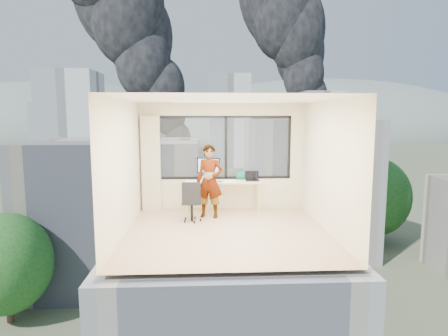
{
  "coord_description": "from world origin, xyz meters",
  "views": [
    {
      "loc": [
        -0.44,
        -7.31,
        2.27
      ],
      "look_at": [
        0.0,
        1.0,
        1.15
      ],
      "focal_mm": 30.48,
      "sensor_mm": 36.0,
      "label": 1
    }
  ],
  "objects": [
    {
      "name": "window_wall",
      "position": [
        0.05,
        2.0,
        1.52
      ],
      "size": [
        3.3,
        0.16,
        1.55
      ],
      "primitive_type": null,
      "color": "black",
      "rests_on": "ground"
    },
    {
      "name": "curtain",
      "position": [
        -1.72,
        1.88,
        1.15
      ],
      "size": [
        0.45,
        0.14,
        2.3
      ],
      "primitive_type": "cube",
      "color": "beige",
      "rests_on": "floor"
    },
    {
      "name": "far_tower_c",
      "position": [
        45.0,
        140.0,
        -1.0
      ],
      "size": [
        15.0,
        15.0,
        26.0
      ],
      "primitive_type": "cube",
      "color": "silver",
      "rests_on": "exterior_ground"
    },
    {
      "name": "wall_left",
      "position": [
        -2.0,
        0.0,
        1.3
      ],
      "size": [
        0.01,
        4.0,
        2.6
      ],
      "primitive_type": "cube",
      "color": "beige",
      "rests_on": "ground"
    },
    {
      "name": "laptop",
      "position": [
        0.72,
        1.64,
        0.85
      ],
      "size": [
        0.34,
        0.35,
        0.21
      ],
      "primitive_type": null,
      "rotation": [
        0.0,
        0.0,
        -0.04
      ],
      "color": "black",
      "rests_on": "desk"
    },
    {
      "name": "wall_right",
      "position": [
        2.0,
        0.0,
        1.3
      ],
      "size": [
        0.01,
        4.0,
        2.6
      ],
      "primitive_type": "cube",
      "color": "beige",
      "rests_on": "ground"
    },
    {
      "name": "chair",
      "position": [
        -0.71,
        0.82,
        0.46
      ],
      "size": [
        0.48,
        0.48,
        0.92
      ],
      "primitive_type": null,
      "rotation": [
        0.0,
        0.0,
        -0.02
      ],
      "color": "black",
      "rests_on": "floor"
    },
    {
      "name": "cellphone",
      "position": [
        -0.07,
        1.55,
        0.76
      ],
      "size": [
        0.13,
        0.08,
        0.01
      ],
      "primitive_type": "cube",
      "rotation": [
        0.0,
        0.0,
        -0.25
      ],
      "color": "black",
      "rests_on": "desk"
    },
    {
      "name": "tree_c",
      "position": [
        22.0,
        40.0,
        -9.0
      ],
      "size": [
        8.4,
        8.4,
        10.0
      ],
      "primitive_type": null,
      "color": "#18491A",
      "rests_on": "exterior_ground"
    },
    {
      "name": "far_tower_d",
      "position": [
        -60.0,
        150.0,
        -3.0
      ],
      "size": [
        16.0,
        14.0,
        22.0
      ],
      "primitive_type": "cube",
      "color": "silver",
      "rests_on": "exterior_ground"
    },
    {
      "name": "smoke_plume_b",
      "position": [
        55.0,
        170.0,
        27.0
      ],
      "size": [
        30.0,
        18.0,
        70.0
      ],
      "primitive_type": null,
      "color": "black",
      "rests_on": "exterior_ground"
    },
    {
      "name": "near_bldg_b",
      "position": [
        12.0,
        38.0,
        -6.0
      ],
      "size": [
        14.0,
        13.0,
        16.0
      ],
      "primitive_type": "cube",
      "color": "white",
      "rests_on": "exterior_ground"
    },
    {
      "name": "handbag",
      "position": [
        0.47,
        1.85,
        0.86
      ],
      "size": [
        0.29,
        0.16,
        0.22
      ],
      "primitive_type": "ellipsoid",
      "rotation": [
        0.0,
        0.0,
        0.05
      ],
      "color": "#0B473E",
      "rests_on": "desk"
    },
    {
      "name": "ceiling",
      "position": [
        0.0,
        0.0,
        2.6
      ],
      "size": [
        4.0,
        4.0,
        0.01
      ],
      "primitive_type": "cube",
      "color": "white",
      "rests_on": "ground"
    },
    {
      "name": "hill_a",
      "position": [
        -120.0,
        320.0,
        -14.0
      ],
      "size": [
        288.0,
        216.0,
        90.0
      ],
      "primitive_type": "ellipsoid",
      "color": "slate",
      "rests_on": "exterior_ground"
    },
    {
      "name": "smoke_plume_a",
      "position": [
        -10.0,
        150.0,
        39.0
      ],
      "size": [
        40.0,
        24.0,
        90.0
      ],
      "primitive_type": null,
      "color": "black",
      "rests_on": "exterior_ground"
    },
    {
      "name": "exterior_ground",
      "position": [
        0.0,
        120.0,
        -14.0
      ],
      "size": [
        400.0,
        400.0,
        0.04
      ],
      "primitive_type": "cube",
      "color": "#515B3D",
      "rests_on": "ground"
    },
    {
      "name": "floor",
      "position": [
        0.0,
        0.0,
        0.0
      ],
      "size": [
        4.0,
        4.0,
        0.01
      ],
      "primitive_type": "cube",
      "color": "tan",
      "rests_on": "ground"
    },
    {
      "name": "game_console",
      "position": [
        -0.35,
        1.85,
        0.79
      ],
      "size": [
        0.31,
        0.26,
        0.07
      ],
      "primitive_type": "cube",
      "rotation": [
        0.0,
        0.0,
        0.05
      ],
      "color": "white",
      "rests_on": "desk"
    },
    {
      "name": "tree_b",
      "position": [
        4.0,
        18.0,
        -9.5
      ],
      "size": [
        7.6,
        7.6,
        9.0
      ],
      "primitive_type": null,
      "color": "#18491A",
      "rests_on": "exterior_ground"
    },
    {
      "name": "pen_cup",
      "position": [
        0.8,
        1.63,
        0.8
      ],
      "size": [
        0.1,
        0.1,
        0.1
      ],
      "primitive_type": "cylinder",
      "rotation": [
        0.0,
        0.0,
        -0.33
      ],
      "color": "black",
      "rests_on": "desk"
    },
    {
      "name": "near_bldg_a",
      "position": [
        -9.0,
        30.0,
        -7.0
      ],
      "size": [
        16.0,
        12.0,
        14.0
      ],
      "primitive_type": "cube",
      "color": "beige",
      "rests_on": "exterior_ground"
    },
    {
      "name": "person",
      "position": [
        -0.32,
        1.16,
        0.83
      ],
      "size": [
        0.68,
        0.53,
        1.66
      ],
      "primitive_type": "imported",
      "rotation": [
        0.0,
        0.0,
        -0.24
      ],
      "color": "#2D2D33",
      "rests_on": "floor"
    },
    {
      "name": "hill_b",
      "position": [
        100.0,
        320.0,
        -14.0
      ],
      "size": [
        300.0,
        220.0,
        96.0
      ],
      "primitive_type": "ellipsoid",
      "color": "slate",
      "rests_on": "exterior_ground"
    },
    {
      "name": "far_tower_b",
      "position": [
        8.0,
        120.0,
        1.0
      ],
      "size": [
        13.0,
        13.0,
        30.0
      ],
      "primitive_type": "cube",
      "color": "silver",
      "rests_on": "exterior_ground"
    },
    {
      "name": "monitor",
      "position": [
        -0.33,
        1.73,
        1.03
      ],
      "size": [
        0.58,
        0.27,
        0.57
      ],
      "primitive_type": null,
      "rotation": [
        0.0,
        0.0,
        -0.28
      ],
      "color": "black",
      "rests_on": "desk"
    },
    {
      "name": "desk",
      "position": [
        0.0,
        1.66,
        0.38
      ],
      "size": [
        1.8,
        0.6,
        0.75
      ],
      "primitive_type": "cube",
      "color": "beige",
      "rests_on": "floor"
    },
    {
      "name": "tree_a",
      "position": [
        -16.0,
        22.0,
        -10.0
      ],
      "size": [
        7.0,
        7.0,
        8.0
      ],
      "primitive_type": null,
      "color": "#18491A",
      "rests_on": "exterior_ground"
    },
    {
      "name": "wall_front",
      "position": [
        0.0,
        -2.0,
        1.3
      ],
      "size": [
        4.0,
        0.01,
        2.6
      ],
      "primitive_type": "cube",
      "color": "beige",
      "rests_on": "ground"
    },
    {
      "name": "far_tower_a",
      "position": [
        -35.0,
        95.0,
        0.0
      ],
      "size": [
        14.0,
        14.0,
        28.0
      ],
      "primitive_type": "cube",
      "color": "silver",
      "rests_on": "exterior_ground"
    }
  ]
}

